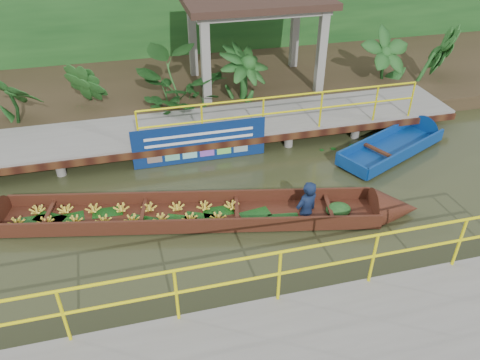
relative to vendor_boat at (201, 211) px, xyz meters
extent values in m
plane|color=#2C2F17|center=(-0.08, -0.10, -0.21)|extent=(80.00, 80.00, 0.00)
cube|color=#342A1A|center=(-0.08, 7.40, 0.01)|extent=(30.00, 8.00, 0.45)
cube|color=gray|center=(-0.08, 3.40, 0.29)|extent=(16.00, 2.00, 0.15)
cube|color=black|center=(-0.08, 2.40, 0.21)|extent=(16.00, 0.12, 0.18)
cylinder|color=#FFF20D|center=(2.67, 2.45, 1.36)|extent=(7.50, 0.05, 0.05)
cylinder|color=#FFF20D|center=(2.67, 2.45, 0.91)|extent=(7.50, 0.05, 0.05)
cylinder|color=#FFF20D|center=(2.67, 2.45, 0.86)|extent=(0.05, 0.05, 1.00)
cylinder|color=gray|center=(-4.08, 2.60, 0.01)|extent=(0.24, 0.24, 0.55)
cylinder|color=gray|center=(-4.08, 4.20, 0.01)|extent=(0.24, 0.24, 0.55)
cylinder|color=gray|center=(-2.08, 2.60, 0.01)|extent=(0.24, 0.24, 0.55)
cylinder|color=gray|center=(-2.08, 4.20, 0.01)|extent=(0.24, 0.24, 0.55)
cylinder|color=gray|center=(-0.08, 2.60, 0.01)|extent=(0.24, 0.24, 0.55)
cylinder|color=gray|center=(-0.08, 4.20, 0.01)|extent=(0.24, 0.24, 0.55)
cylinder|color=gray|center=(1.92, 2.60, 0.01)|extent=(0.24, 0.24, 0.55)
cylinder|color=gray|center=(1.92, 4.20, 0.01)|extent=(0.24, 0.24, 0.55)
cylinder|color=gray|center=(3.92, 2.60, 0.01)|extent=(0.24, 0.24, 0.55)
cylinder|color=gray|center=(3.92, 4.20, 0.01)|extent=(0.24, 0.24, 0.55)
cylinder|color=gray|center=(5.92, 2.60, 0.01)|extent=(0.24, 0.24, 0.55)
cylinder|color=gray|center=(5.92, 4.20, 0.01)|extent=(0.24, 0.24, 0.55)
cylinder|color=gray|center=(-0.08, 2.60, 0.01)|extent=(0.24, 0.24, 0.55)
cylinder|color=#FFF20D|center=(0.92, -3.15, 1.44)|extent=(10.00, 0.05, 0.05)
cylinder|color=#FFF20D|center=(0.92, -3.15, 0.99)|extent=(10.00, 0.05, 0.05)
cylinder|color=#FFF20D|center=(0.92, -3.15, 0.94)|extent=(0.05, 0.05, 1.00)
cube|color=gray|center=(1.12, 5.00, 1.39)|extent=(0.25, 0.25, 2.80)
cube|color=gray|center=(4.72, 5.00, 1.39)|extent=(0.25, 0.25, 2.80)
cube|color=gray|center=(1.12, 7.40, 1.39)|extent=(0.25, 0.25, 2.80)
cube|color=gray|center=(4.72, 7.40, 1.39)|extent=(0.25, 0.25, 2.80)
cube|color=gray|center=(2.92, 6.20, 2.69)|extent=(4.00, 2.60, 0.12)
cube|color=#35211A|center=(2.92, 6.20, 2.89)|extent=(4.40, 3.00, 0.20)
cube|color=#144118|center=(-0.08, 9.90, 1.79)|extent=(30.00, 0.80, 4.00)
cube|color=#3B1E10|center=(-0.22, 0.05, -0.15)|extent=(8.17, 2.69, 0.06)
cube|color=#3B1E10|center=(-0.12, 0.54, -0.01)|extent=(7.97, 1.75, 0.35)
cube|color=#3B1E10|center=(-0.33, -0.45, -0.01)|extent=(7.97, 1.75, 0.35)
cone|color=#3B1E10|center=(4.20, -0.89, -0.07)|extent=(1.20, 1.17, 0.98)
ellipsoid|color=#144118|center=(2.96, -0.63, -0.05)|extent=(0.65, 0.56, 0.26)
imported|color=#101C3A|center=(2.26, -0.48, 0.68)|extent=(0.68, 0.56, 1.61)
cube|color=navy|center=(5.45, 1.53, -0.10)|extent=(3.40, 2.28, 0.11)
cube|color=navy|center=(5.24, 1.98, 0.03)|extent=(3.01, 1.45, 0.33)
cube|color=navy|center=(5.66, 1.08, 0.03)|extent=(3.01, 1.45, 0.33)
cube|color=navy|center=(3.96, 0.83, 0.03)|extent=(0.48, 0.92, 0.33)
cone|color=navy|center=(7.14, 2.31, -0.04)|extent=(0.98, 1.11, 0.92)
cube|color=black|center=(4.95, 1.30, 0.07)|extent=(0.52, 0.94, 0.05)
cube|color=navy|center=(0.42, 2.38, 0.34)|extent=(3.45, 0.03, 1.08)
cube|color=white|center=(0.42, 2.36, 0.61)|extent=(2.80, 0.01, 0.07)
cube|color=white|center=(0.42, 2.36, 0.41)|extent=(2.80, 0.01, 0.07)
imported|color=#144118|center=(-4.28, 5.20, 1.11)|extent=(1.40, 1.40, 1.75)
imported|color=#144118|center=(-2.28, 5.20, 1.11)|extent=(1.40, 1.40, 1.75)
imported|color=#144118|center=(0.22, 5.20, 1.11)|extent=(1.40, 1.40, 1.75)
imported|color=#144118|center=(2.22, 5.20, 1.11)|extent=(1.40, 1.40, 1.75)
imported|color=#144118|center=(7.22, 5.20, 1.11)|extent=(1.40, 1.40, 1.75)
imported|color=#144118|center=(8.72, 5.20, 1.11)|extent=(1.40, 1.40, 1.75)
camera|label=1|loc=(-1.14, -8.04, 6.20)|focal=35.00mm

